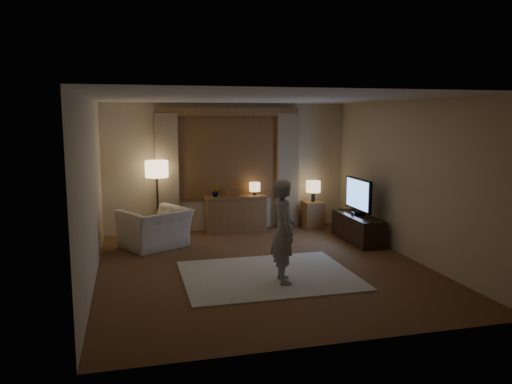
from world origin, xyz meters
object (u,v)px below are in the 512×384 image
object	(u,v)px
sideboard	(236,215)
person	(284,231)
side_table	(313,215)
tv_stand	(358,228)
armchair	(155,228)

from	to	relation	value
sideboard	person	xyz separation A→B (m)	(-0.01, -3.28, 0.40)
person	sideboard	bearing A→B (deg)	3.37
side_table	tv_stand	xyz separation A→B (m)	(0.40, -1.31, -0.03)
armchair	tv_stand	distance (m)	3.74
armchair	person	size ratio (longest dim) A/B	0.74
sideboard	armchair	distance (m)	1.88
side_table	person	bearing A→B (deg)	-117.28
tv_stand	armchair	bearing A→B (deg)	172.56
tv_stand	side_table	bearing A→B (deg)	106.81
sideboard	tv_stand	xyz separation A→B (m)	(2.05, -1.36, -0.10)
sideboard	tv_stand	bearing A→B (deg)	-33.63
sideboard	armchair	xyz separation A→B (m)	(-1.66, -0.88, 0.00)
sideboard	side_table	world-z (taller)	sideboard
sideboard	person	distance (m)	3.31
sideboard	side_table	xyz separation A→B (m)	(1.65, -0.05, -0.07)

